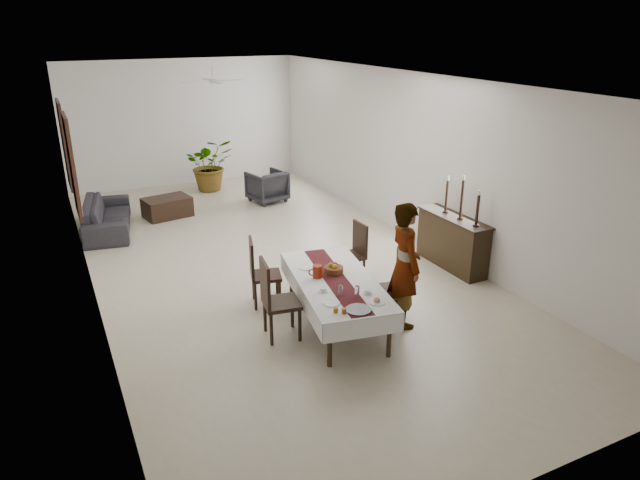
% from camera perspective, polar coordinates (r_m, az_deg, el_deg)
% --- Properties ---
extents(floor, '(6.00, 12.00, 0.00)m').
position_cam_1_polar(floor, '(10.36, -4.95, -2.13)').
color(floor, beige).
rests_on(floor, ground).
extents(ceiling, '(6.00, 12.00, 0.02)m').
position_cam_1_polar(ceiling, '(9.57, -5.57, 15.78)').
color(ceiling, white).
rests_on(ceiling, wall_back).
extents(wall_back, '(6.00, 0.02, 3.20)m').
position_cam_1_polar(wall_back, '(15.48, -13.47, 11.34)').
color(wall_back, white).
rests_on(wall_back, floor).
extents(wall_front, '(6.00, 0.02, 3.20)m').
position_cam_1_polar(wall_front, '(5.09, 20.38, -9.34)').
color(wall_front, white).
rests_on(wall_front, floor).
extents(wall_left, '(0.02, 12.00, 3.20)m').
position_cam_1_polar(wall_left, '(9.25, -22.87, 3.93)').
color(wall_left, white).
rests_on(wall_left, floor).
extents(wall_right, '(0.02, 12.00, 3.20)m').
position_cam_1_polar(wall_right, '(11.23, 9.32, 8.11)').
color(wall_right, white).
rests_on(wall_right, floor).
extents(dining_table_top, '(1.27, 2.30, 0.05)m').
position_cam_1_polar(dining_table_top, '(8.00, 1.56, -4.17)').
color(dining_table_top, black).
rests_on(dining_table_top, table_leg_fl).
extents(table_leg_fl, '(0.07, 0.07, 0.63)m').
position_cam_1_polar(table_leg_fl, '(7.19, 0.97, -10.37)').
color(table_leg_fl, black).
rests_on(table_leg_fl, floor).
extents(table_leg_fr, '(0.07, 0.07, 0.63)m').
position_cam_1_polar(table_leg_fr, '(7.43, 6.94, -9.41)').
color(table_leg_fr, black).
rests_on(table_leg_fr, floor).
extents(table_leg_bl, '(0.07, 0.07, 0.63)m').
position_cam_1_polar(table_leg_bl, '(8.95, -2.89, -3.73)').
color(table_leg_bl, black).
rests_on(table_leg_bl, floor).
extents(table_leg_br, '(0.07, 0.07, 0.63)m').
position_cam_1_polar(table_leg_br, '(9.14, 1.98, -3.15)').
color(table_leg_br, black).
rests_on(table_leg_br, floor).
extents(tablecloth_top, '(1.46, 2.49, 0.01)m').
position_cam_1_polar(tablecloth_top, '(7.99, 1.57, -3.99)').
color(tablecloth_top, white).
rests_on(tablecloth_top, dining_table_top).
extents(tablecloth_drape_left, '(0.42, 2.30, 0.27)m').
position_cam_1_polar(tablecloth_drape_left, '(7.91, -2.12, -5.30)').
color(tablecloth_drape_left, white).
rests_on(tablecloth_drape_left, dining_table_top).
extents(tablecloth_drape_right, '(0.42, 2.30, 0.27)m').
position_cam_1_polar(tablecloth_drape_right, '(8.20, 5.10, -4.38)').
color(tablecloth_drape_right, white).
rests_on(tablecloth_drape_right, dining_table_top).
extents(tablecloth_drape_near, '(1.05, 0.20, 0.27)m').
position_cam_1_polar(tablecloth_drape_near, '(7.07, 4.42, -8.78)').
color(tablecloth_drape_near, white).
rests_on(tablecloth_drape_near, dining_table_top).
extents(tablecloth_drape_far, '(1.05, 0.20, 0.27)m').
position_cam_1_polar(tablecloth_drape_far, '(9.06, -0.65, -1.75)').
color(tablecloth_drape_far, white).
rests_on(tablecloth_drape_far, dining_table_top).
extents(table_runner, '(0.71, 2.28, 0.00)m').
position_cam_1_polar(table_runner, '(7.98, 1.57, -3.95)').
color(table_runner, '#59191D').
rests_on(table_runner, tablecloth_top).
extents(red_pitcher, '(0.16, 0.16, 0.18)m').
position_cam_1_polar(red_pitcher, '(8.00, -0.27, -3.17)').
color(red_pitcher, maroon).
rests_on(red_pitcher, tablecloth_top).
extents(pitcher_handle, '(0.11, 0.04, 0.11)m').
position_cam_1_polar(pitcher_handle, '(7.99, -0.80, -3.23)').
color(pitcher_handle, maroon).
rests_on(pitcher_handle, red_pitcher).
extents(wine_glass_near, '(0.06, 0.06, 0.15)m').
position_cam_1_polar(wine_glass_near, '(7.48, 3.73, -5.15)').
color(wine_glass_near, white).
rests_on(wine_glass_near, tablecloth_top).
extents(wine_glass_mid, '(0.06, 0.06, 0.15)m').
position_cam_1_polar(wine_glass_mid, '(7.50, 2.06, -5.05)').
color(wine_glass_mid, white).
rests_on(wine_glass_mid, tablecloth_top).
extents(teacup_right, '(0.08, 0.08, 0.05)m').
position_cam_1_polar(teacup_right, '(7.59, 4.77, -5.19)').
color(teacup_right, white).
rests_on(teacup_right, saucer_right).
extents(saucer_right, '(0.14, 0.14, 0.01)m').
position_cam_1_polar(saucer_right, '(7.60, 4.76, -5.33)').
color(saucer_right, silver).
rests_on(saucer_right, tablecloth_top).
extents(teacup_left, '(0.08, 0.08, 0.05)m').
position_cam_1_polar(teacup_left, '(7.63, 0.33, -4.98)').
color(teacup_left, white).
rests_on(teacup_left, saucer_left).
extents(saucer_left, '(0.14, 0.14, 0.01)m').
position_cam_1_polar(saucer_left, '(7.64, 0.33, -5.13)').
color(saucer_left, white).
rests_on(saucer_left, tablecloth_top).
extents(plate_near_right, '(0.22, 0.22, 0.01)m').
position_cam_1_polar(plate_near_right, '(7.38, 5.70, -6.19)').
color(plate_near_right, white).
rests_on(plate_near_right, tablecloth_top).
extents(bread_near_right, '(0.08, 0.08, 0.08)m').
position_cam_1_polar(bread_near_right, '(7.37, 5.71, -6.02)').
color(bread_near_right, tan).
rests_on(bread_near_right, plate_near_right).
extents(plate_near_left, '(0.22, 0.22, 0.01)m').
position_cam_1_polar(plate_near_left, '(7.33, 1.14, -6.31)').
color(plate_near_left, white).
rests_on(plate_near_left, tablecloth_top).
extents(plate_far_left, '(0.22, 0.22, 0.01)m').
position_cam_1_polar(plate_far_left, '(8.34, -1.36, -2.76)').
color(plate_far_left, white).
rests_on(plate_far_left, tablecloth_top).
extents(serving_tray, '(0.33, 0.33, 0.02)m').
position_cam_1_polar(serving_tray, '(7.18, 3.87, -6.97)').
color(serving_tray, '#404045').
rests_on(serving_tray, tablecloth_top).
extents(jam_jar_a, '(0.06, 0.06, 0.07)m').
position_cam_1_polar(jam_jar_a, '(7.08, 2.42, -7.11)').
color(jam_jar_a, '#9B4116').
rests_on(jam_jar_a, tablecloth_top).
extents(jam_jar_b, '(0.06, 0.06, 0.07)m').
position_cam_1_polar(jam_jar_b, '(7.10, 1.58, -7.01)').
color(jam_jar_b, '#8E5B14').
rests_on(jam_jar_b, tablecloth_top).
extents(fruit_basket, '(0.27, 0.27, 0.09)m').
position_cam_1_polar(fruit_basket, '(8.17, 1.40, -2.99)').
color(fruit_basket, brown).
rests_on(fruit_basket, tablecloth_top).
extents(fruit_red, '(0.08, 0.08, 0.08)m').
position_cam_1_polar(fruit_red, '(8.17, 1.54, -2.48)').
color(fruit_red, maroon).
rests_on(fruit_red, fruit_basket).
extents(fruit_green, '(0.07, 0.07, 0.07)m').
position_cam_1_polar(fruit_green, '(8.16, 1.10, -2.51)').
color(fruit_green, olive).
rests_on(fruit_green, fruit_basket).
extents(fruit_yellow, '(0.08, 0.08, 0.08)m').
position_cam_1_polar(fruit_yellow, '(8.11, 1.50, -2.68)').
color(fruit_yellow, gold).
rests_on(fruit_yellow, fruit_basket).
extents(chair_right_near_seat, '(0.52, 0.52, 0.05)m').
position_cam_1_polar(chair_right_near_seat, '(8.26, 6.89, -5.01)').
color(chair_right_near_seat, black).
rests_on(chair_right_near_seat, chair_right_near_leg_fl).
extents(chair_right_near_leg_fl, '(0.05, 0.05, 0.43)m').
position_cam_1_polar(chair_right_near_leg_fl, '(8.28, 8.42, -6.89)').
color(chair_right_near_leg_fl, black).
rests_on(chair_right_near_leg_fl, floor).
extents(chair_right_near_leg_fr, '(0.05, 0.05, 0.43)m').
position_cam_1_polar(chair_right_near_leg_fr, '(8.57, 7.53, -5.81)').
color(chair_right_near_leg_fr, black).
rests_on(chair_right_near_leg_fr, floor).
extents(chair_right_near_leg_bl, '(0.05, 0.05, 0.43)m').
position_cam_1_polar(chair_right_near_leg_bl, '(8.16, 6.07, -7.21)').
color(chair_right_near_leg_bl, black).
rests_on(chair_right_near_leg_bl, floor).
extents(chair_right_near_leg_br, '(0.05, 0.05, 0.43)m').
position_cam_1_polar(chair_right_near_leg_br, '(8.46, 5.26, -6.10)').
color(chair_right_near_leg_br, black).
rests_on(chair_right_near_leg_br, floor).
extents(chair_right_near_back, '(0.13, 0.44, 0.56)m').
position_cam_1_polar(chair_right_near_back, '(8.20, 8.29, -2.97)').
color(chair_right_near_back, black).
rests_on(chair_right_near_back, chair_right_near_seat).
extents(chair_right_far_seat, '(0.44, 0.44, 0.05)m').
position_cam_1_polar(chair_right_far_seat, '(9.39, 3.00, -1.66)').
color(chair_right_far_seat, black).
rests_on(chair_right_far_seat, chair_right_far_leg_fl).
extents(chair_right_far_leg_fl, '(0.04, 0.04, 0.42)m').
position_cam_1_polar(chair_right_far_leg_fl, '(9.44, 4.41, -3.13)').
color(chair_right_far_leg_fl, black).
rests_on(chair_right_far_leg_fl, floor).
extents(chair_right_far_leg_fr, '(0.04, 0.04, 0.42)m').
position_cam_1_polar(chair_right_far_leg_fr, '(9.70, 3.33, -2.39)').
color(chair_right_far_leg_fr, black).
rests_on(chair_right_far_leg_fr, floor).
extents(chair_right_far_leg_bl, '(0.04, 0.04, 0.42)m').
position_cam_1_polar(chair_right_far_leg_bl, '(9.27, 2.60, -3.54)').
color(chair_right_far_leg_bl, black).
rests_on(chair_right_far_leg_bl, floor).
extents(chair_right_far_leg_br, '(0.04, 0.04, 0.42)m').
position_cam_1_polar(chair_right_far_leg_br, '(9.54, 1.55, -2.78)').
color(chair_right_far_leg_br, black).
rests_on(chair_right_far_leg_br, floor).
extents(chair_right_far_back, '(0.05, 0.42, 0.54)m').
position_cam_1_polar(chair_right_far_back, '(9.38, 4.04, 0.18)').
color(chair_right_far_back, black).
rests_on(chair_right_far_back, chair_right_far_seat).
extents(chair_left_near_seat, '(0.54, 0.54, 0.05)m').
position_cam_1_polar(chair_left_near_seat, '(7.76, -3.85, -6.33)').
color(chair_left_near_seat, black).
rests_on(chair_left_near_seat, chair_left_near_leg_fl).
extents(chair_left_near_leg_fl, '(0.05, 0.05, 0.47)m').
position_cam_1_polar(chair_left_near_leg_fl, '(8.01, -5.52, -7.57)').
color(chair_left_near_leg_fl, black).
rests_on(chair_left_near_leg_fl, floor).
extents(chair_left_near_leg_fr, '(0.05, 0.05, 0.47)m').
position_cam_1_polar(chair_left_near_leg_fr, '(7.68, -4.88, -8.91)').
color(chair_left_near_leg_fr, black).
rests_on(chair_left_near_leg_fr, floor).
extents(chair_left_near_leg_bl, '(0.05, 0.05, 0.47)m').
position_cam_1_polar(chair_left_near_leg_bl, '(8.09, -2.79, -7.19)').
color(chair_left_near_leg_bl, black).
rests_on(chair_left_near_leg_bl, floor).
extents(chair_left_near_leg_br, '(0.05, 0.05, 0.47)m').
position_cam_1_polar(chair_left_near_leg_br, '(7.76, -2.03, -8.50)').
color(chair_left_near_leg_br, black).
rests_on(chair_left_near_leg_br, floor).
extents(chair_left_near_back, '(0.11, 0.48, 0.61)m').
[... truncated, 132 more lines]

